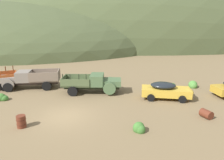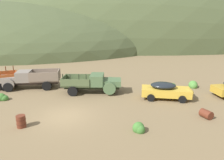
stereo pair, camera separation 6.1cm
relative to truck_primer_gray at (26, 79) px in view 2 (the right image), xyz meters
name	(u,v)px [view 2 (the right image)]	position (x,y,z in m)	size (l,w,h in m)	color
ground_plane	(65,116)	(5.06, -7.49, -1.02)	(300.00, 300.00, 0.00)	brown
hill_center	(43,43)	(-10.78, 54.47, -1.02)	(88.37, 83.65, 27.39)	#424C2D
hill_distant	(142,42)	(24.78, 54.19, -1.02)	(116.13, 65.81, 52.83)	#424C2D
truck_primer_gray	(26,79)	(0.00, 0.00, 0.00)	(6.32, 2.54, 1.91)	#3D322D
truck_weathered_green	(96,83)	(7.42, -2.02, 0.00)	(6.00, 2.90, 2.16)	#232B1B
car_faded_yellow	(167,90)	(13.98, -4.39, -0.20)	(4.92, 2.81, 1.57)	gold
oil_drum_spare	(206,114)	(15.51, -8.64, -0.70)	(0.88, 1.02, 0.63)	#5B2819
oil_drum_by_truck	(21,121)	(2.33, -8.97, -0.59)	(0.65, 0.65, 0.85)	#5B2819
bush_lone_scrub	(173,87)	(15.69, -1.37, -0.83)	(0.72, 0.64, 0.77)	#3D702D
bush_back_edge	(193,85)	(18.02, -1.23, -0.78)	(0.96, 1.05, 0.96)	#4C8438
bush_near_barrel	(139,129)	(10.14, -10.23, -0.80)	(0.79, 0.79, 0.83)	#3D702D
bush_between_trucks	(154,87)	(13.59, -1.37, -0.83)	(0.73, 0.74, 0.70)	#4C8438
bush_front_left	(3,98)	(-1.10, -3.49, -0.81)	(1.07, 0.76, 0.84)	#3D702D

